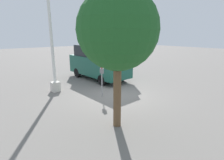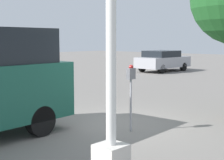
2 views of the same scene
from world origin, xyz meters
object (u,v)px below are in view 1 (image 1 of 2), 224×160
lamp_post (54,64)px  street_tree (118,30)px  parking_meter_near (102,75)px  parked_van (99,61)px

lamp_post → street_tree: 5.40m
parking_meter_near → street_tree: 3.73m
parked_van → street_tree: (-5.95, 3.38, 1.98)m
parking_meter_near → street_tree: street_tree is taller
parking_meter_near → street_tree: size_ratio=0.34×
street_tree → lamp_post: bearing=2.2°
parking_meter_near → parked_van: size_ratio=0.32×
street_tree → parking_meter_near: bearing=-26.0°
lamp_post → parked_van: bearing=-77.1°
parked_van → street_tree: street_tree is taller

